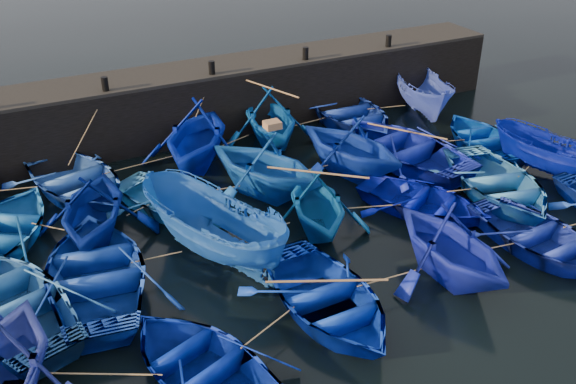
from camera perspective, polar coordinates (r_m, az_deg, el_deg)
name	(u,v)px	position (r m, az deg, el deg)	size (l,w,h in m)	color
ground	(339,263)	(18.18, 4.56, -6.33)	(120.00, 120.00, 0.00)	black
quay_wall	(206,101)	(26.06, -7.29, 8.07)	(26.00, 2.50, 2.50)	black
quay_top	(204,69)	(25.63, -7.48, 10.80)	(26.00, 2.50, 0.12)	black
bollard_1	(105,84)	(23.75, -15.96, 9.23)	(0.24, 0.24, 0.50)	black
bollard_2	(212,68)	(24.72, -6.79, 10.92)	(0.24, 0.24, 0.50)	black
bollard_3	(306,53)	(26.28, 1.57, 12.21)	(0.24, 0.24, 0.50)	black
bollard_4	(388,41)	(28.31, 8.92, 13.13)	(0.24, 0.24, 0.50)	black
boat_1	(75,180)	(22.35, -18.42, 1.01)	(3.74, 5.22, 1.08)	blue
boat_2	(196,134)	(23.13, -8.16, 5.15)	(4.03, 4.68, 2.46)	#0118A4
boat_3	(270,117)	(24.61, -1.64, 6.70)	(3.71, 4.30, 2.26)	#084CA4
boat_4	(349,112)	(26.63, 5.44, 7.05)	(3.90, 5.45, 1.13)	navy
boat_5	(423,93)	(28.11, 11.94, 8.56)	(1.81, 4.82, 1.86)	blue
boat_7	(93,207)	(19.44, -16.92, -1.26)	(3.58, 4.16, 2.19)	#001370
boat_8	(177,200)	(20.47, -9.84, -0.73)	(3.25, 4.55, 0.94)	blue
boat_9	(265,163)	(20.91, -2.10, 2.58)	(3.86, 4.47, 2.35)	#0D479A
boat_10	(351,144)	(22.37, 5.63, 4.25)	(3.79, 4.40, 2.32)	#092795
boat_11	(405,147)	(23.79, 10.36, 3.97)	(4.07, 5.69, 1.18)	#0D1B9D
boat_12	(483,138)	(25.58, 16.92, 4.64)	(3.09, 4.33, 0.90)	#033AA7
boat_13	(5,301)	(17.33, -23.86, -8.82)	(3.96, 5.53, 1.15)	#20599E
boat_14	(97,271)	(17.58, -16.63, -6.75)	(3.94, 5.51, 1.14)	navy
boat_15	(212,229)	(17.83, -6.78, -3.33)	(1.96, 5.21, 2.02)	#144A9E
boat_16	(317,203)	(19.02, 2.58, -0.98)	(3.23, 3.75, 1.97)	#0A549B
boat_17	(424,201)	(20.64, 11.99, -0.79)	(3.06, 4.28, 0.89)	#000993
boat_18	(498,183)	(22.16, 18.15, 0.80)	(3.70, 5.17, 1.07)	blue
boat_19	(550,155)	(24.08, 22.23, 3.08)	(1.58, 4.20, 1.63)	#010E84
boat_21	(203,364)	(14.55, -7.57, -14.94)	(3.18, 4.44, 0.92)	#001684
boat_22	(326,298)	(16.11, 3.42, -9.40)	(3.46, 4.84, 1.00)	#072AB5
boat_23	(451,243)	(17.53, 14.27, -4.44)	(3.57, 4.14, 2.18)	#121FA6
boat_24	(540,237)	(19.73, 21.52, -3.76)	(3.28, 4.59, 0.95)	navy
wooden_crate	(272,125)	(20.48, -1.40, 5.99)	(0.51, 0.44, 0.24)	#996A43
mooring_ropes	(260,165)	(21.43, -2.52, 2.38)	(18.36, 12.01, 2.10)	tan
loose_oars	(330,157)	(20.33, 3.79, 3.15)	(9.09, 11.90, 1.32)	#99724C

